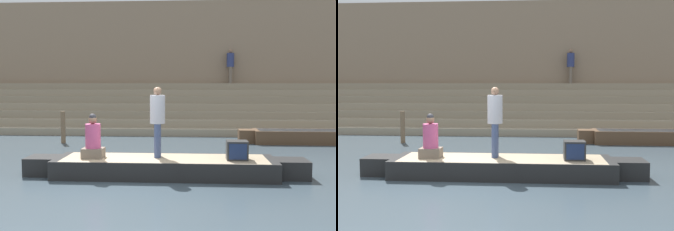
# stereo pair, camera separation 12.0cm
# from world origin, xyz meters

# --- Properties ---
(ground_plane) EXTENTS (120.00, 120.00, 0.00)m
(ground_plane) POSITION_xyz_m (0.00, 0.00, 0.00)
(ground_plane) COLOR #3D4C56
(ghat_steps) EXTENTS (36.00, 4.04, 2.17)m
(ghat_steps) POSITION_xyz_m (0.00, 10.05, 0.78)
(ghat_steps) COLOR gray
(ghat_steps) RESTS_ON ground
(back_wall) EXTENTS (34.20, 1.28, 6.29)m
(back_wall) POSITION_xyz_m (0.00, 12.09, 3.12)
(back_wall) COLOR #937A60
(back_wall) RESTS_ON ground
(rowboat_main) EXTENTS (6.57, 1.44, 0.43)m
(rowboat_main) POSITION_xyz_m (0.88, 0.64, 0.23)
(rowboat_main) COLOR black
(rowboat_main) RESTS_ON ground
(person_standing) EXTENTS (0.35, 0.35, 1.66)m
(person_standing) POSITION_xyz_m (0.70, 0.74, 1.38)
(person_standing) COLOR #3D4C75
(person_standing) RESTS_ON rowboat_main
(person_rowing) EXTENTS (0.50, 0.39, 1.04)m
(person_rowing) POSITION_xyz_m (-0.80, 0.54, 0.84)
(person_rowing) COLOR #756656
(person_rowing) RESTS_ON rowboat_main
(tv_set) EXTENTS (0.48, 0.42, 0.43)m
(tv_set) POSITION_xyz_m (2.54, 0.54, 0.64)
(tv_set) COLOR #2D2D2D
(tv_set) RESTS_ON rowboat_main
(moored_boat_shore) EXTENTS (5.02, 1.04, 0.48)m
(moored_boat_shore) POSITION_xyz_m (5.72, 5.98, 0.26)
(moored_boat_shore) COLOR brown
(moored_boat_shore) RESTS_ON ground
(mooring_post) EXTENTS (0.17, 0.17, 1.16)m
(mooring_post) POSITION_xyz_m (-3.17, 5.46, 0.58)
(mooring_post) COLOR brown
(mooring_post) RESTS_ON ground
(person_on_steps) EXTENTS (0.36, 0.36, 1.67)m
(person_on_steps) POSITION_xyz_m (3.36, 11.20, 3.13)
(person_on_steps) COLOR #756656
(person_on_steps) RESTS_ON ghat_steps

